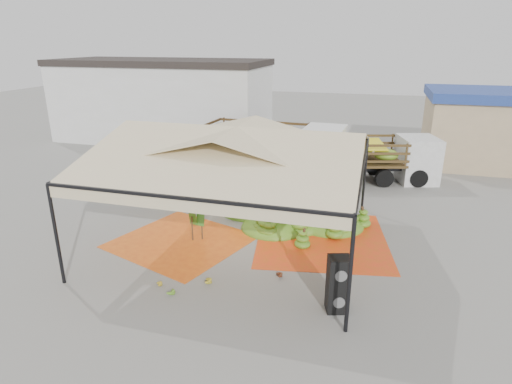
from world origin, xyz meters
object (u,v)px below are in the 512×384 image
(speaker_stack, at_px, (338,284))
(vendor, at_px, (294,194))
(truck_right, at_px, (375,154))
(truck_left, at_px, (279,142))
(banana_heap, at_px, (291,203))

(speaker_stack, distance_m, vendor, 6.77)
(speaker_stack, relative_size, truck_right, 0.23)
(speaker_stack, height_order, truck_right, truck_right)
(truck_left, relative_size, truck_right, 1.10)
(vendor, xyz_separation_m, truck_right, (3.02, 5.08, 0.58))
(speaker_stack, relative_size, truck_left, 0.21)
(banana_heap, distance_m, vendor, 0.78)
(speaker_stack, distance_m, truck_left, 12.61)
(truck_left, height_order, truck_right, truck_left)
(vendor, height_order, truck_right, truck_right)
(truck_left, bearing_deg, vendor, -67.53)
(banana_heap, bearing_deg, speaker_stack, -67.31)
(vendor, bearing_deg, truck_right, -124.73)
(banana_heap, height_order, truck_left, truck_left)
(banana_heap, bearing_deg, vendor, 93.36)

